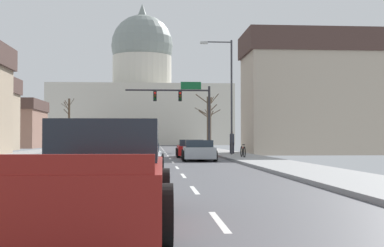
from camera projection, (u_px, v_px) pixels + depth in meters
ground at (114, 160)px, 32.37m from camera, size 20.00×180.00×0.20m
signal_gantry at (185, 102)px, 48.93m from camera, size 7.91×0.41×6.46m
street_lamp_right at (228, 87)px, 39.03m from camera, size 2.42×0.24×8.52m
capitol_building at (142, 100)px, 107.90m from camera, size 35.32×21.06×29.12m
sedan_near_00 at (146, 148)px, 43.92m from camera, size 1.95×4.22×1.14m
sedan_near_01 at (191, 149)px, 37.40m from camera, size 2.16×4.51×1.24m
sedan_near_02 at (199, 151)px, 31.74m from camera, size 2.13×4.57×1.23m
sedan_near_03 at (141, 155)px, 25.98m from camera, size 2.19×4.67×1.11m
sedan_near_04 at (135, 159)px, 20.22m from camera, size 2.14×4.24×1.18m
sedan_near_05 at (121, 167)px, 14.19m from camera, size 2.05×4.69×1.27m
pickup_truck_near_06 at (102, 178)px, 8.35m from camera, size 2.26×5.48×1.67m
sedan_oncoming_00 at (114, 146)px, 54.56m from camera, size 2.11×4.26×1.14m
sedan_oncoming_01 at (119, 144)px, 64.04m from camera, size 2.08×4.72×1.23m
flank_building_00 at (3, 124)px, 70.79m from camera, size 10.27×10.09×6.48m
flank_building_03 at (316, 93)px, 43.96m from camera, size 12.19×6.26×10.14m
bare_tree_00 at (209, 122)px, 52.26m from camera, size 2.33×2.00×5.60m
bare_tree_01 at (69, 121)px, 70.26m from camera, size 1.67×2.09×6.58m
bare_tree_02 at (210, 125)px, 59.84m from camera, size 2.97×2.09×5.01m
pedestrian_00 at (232, 141)px, 41.07m from camera, size 0.35×0.34×1.77m
bicycle_parked at (243, 152)px, 33.69m from camera, size 0.12×1.77×0.85m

